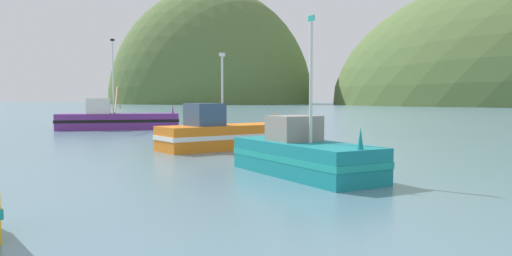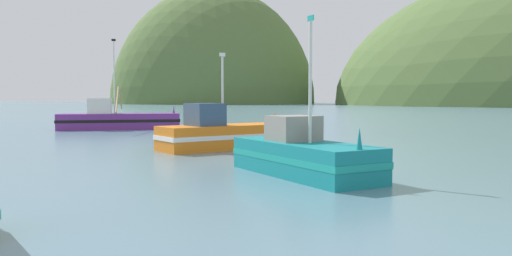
{
  "view_description": "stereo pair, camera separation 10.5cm",
  "coord_description": "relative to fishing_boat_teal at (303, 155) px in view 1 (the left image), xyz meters",
  "views": [
    {
      "loc": [
        3.8,
        1.99,
        2.9
      ],
      "look_at": [
        -1.77,
        26.15,
        1.4
      ],
      "focal_mm": 35.92,
      "sensor_mm": 36.0,
      "label": 1
    },
    {
      "loc": [
        3.9,
        2.02,
        2.9
      ],
      "look_at": [
        -1.77,
        26.15,
        1.4
      ],
      "focal_mm": 35.92,
      "sensor_mm": 36.0,
      "label": 2
    }
  ],
  "objects": [
    {
      "name": "fishing_boat_purple",
      "position": [
        -19.99,
        23.02,
        0.16
      ],
      "size": [
        10.65,
        13.82,
        8.07
      ],
      "rotation": [
        0.0,
        0.0,
        0.46
      ],
      "color": "#6B2D84",
      "rests_on": "ground"
    },
    {
      "name": "fishing_boat_orange",
      "position": [
        -5.68,
        8.6,
        0.09
      ],
      "size": [
        6.94,
        7.31,
        5.35
      ],
      "rotation": [
        0.0,
        0.0,
        0.84
      ],
      "color": "orange",
      "rests_on": "ground"
    },
    {
      "name": "fishing_boat_teal",
      "position": [
        0.0,
        0.0,
        0.0
      ],
      "size": [
        6.34,
        6.61,
        5.81
      ],
      "rotation": [
        0.0,
        0.0,
        5.46
      ],
      "color": "#147F84",
      "rests_on": "ground"
    },
    {
      "name": "hill_far_left",
      "position": [
        -69.61,
        201.29,
        -0.74
      ],
      "size": [
        92.49,
        73.99,
        103.12
      ],
      "primitive_type": "ellipsoid",
      "color": "#516B38",
      "rests_on": "ground"
    }
  ]
}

